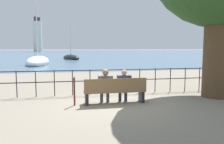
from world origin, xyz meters
name	(u,v)px	position (x,y,z in m)	size (l,w,h in m)	color
ground_plane	(115,103)	(0.00, 0.00, 0.00)	(1000.00, 1000.00, 0.00)	gray
harbor_water	(72,51)	(0.00, 160.54, 0.00)	(600.00, 300.00, 0.01)	slate
park_bench	(115,91)	(0.00, -0.07, 0.45)	(2.16, 0.45, 0.90)	brown
seated_person_left	(105,85)	(-0.33, 0.01, 0.67)	(0.49, 0.35, 1.21)	#4C4C51
seated_person_right	(124,84)	(0.33, 0.01, 0.65)	(0.48, 0.35, 1.18)	#2D3347
promenade_railing	(107,78)	(0.00, 1.59, 0.69)	(15.79, 0.04, 1.05)	black
closed_umbrella	(74,89)	(-1.39, -0.06, 0.56)	(0.09, 0.09, 1.00)	maroon
sailboat_0	(71,58)	(-1.30, 32.78, 0.29)	(3.91, 6.24, 8.09)	black
sailboat_1	(38,62)	(-5.29, 20.23, 0.33)	(2.64, 7.72, 10.25)	white
harbor_lighthouse	(38,35)	(-20.49, 133.52, 10.45)	(5.26, 5.26, 22.46)	silver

